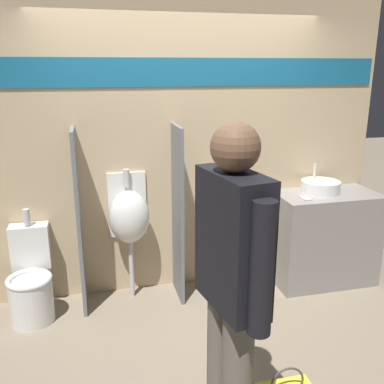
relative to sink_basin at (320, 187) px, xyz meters
The scene contains 11 objects.
ground_plane 1.66m from the sink_basin, 164.66° to the right, with size 16.00×16.00×0.00m, color gray.
display_wall 1.39m from the sink_basin, 169.58° to the left, with size 3.79×0.07×2.70m.
sink_counter 0.51m from the sink_basin, 47.16° to the right, with size 0.97×0.53×0.90m.
sink_basin is the anchor object (origin of this frame).
cell_phone 0.29m from the sink_basin, 146.53° to the right, with size 0.07×0.14×0.01m.
divider_near_counter 2.25m from the sink_basin, behind, with size 0.03×0.41×1.59m.
divider_mid 1.40m from the sink_basin, behind, with size 0.03×0.41×1.59m.
urinal_near_counter 1.83m from the sink_basin, behind, with size 0.36×0.29×1.19m.
urinal_far 0.98m from the sink_basin, behind, with size 0.36×0.29×1.19m.
toilet 2.75m from the sink_basin, behind, with size 0.37×0.53×0.91m.
person_in_vest 2.22m from the sink_basin, 131.05° to the right, with size 0.28×0.63×1.82m.
Camera 1 is at (-0.81, -3.17, 2.06)m, focal length 40.00 mm.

